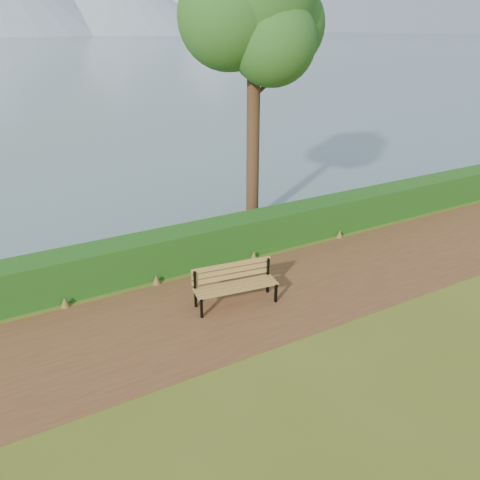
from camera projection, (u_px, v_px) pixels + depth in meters
ground at (238, 313)px, 10.05m from camera, size 140.00×140.00×0.00m
path at (231, 307)px, 10.29m from camera, size 40.00×3.40×0.01m
hedge at (189, 247)px, 11.91m from camera, size 32.00×0.85×1.00m
bench at (234, 282)px, 10.23m from camera, size 1.89×0.79×0.92m
tree at (254, 10)px, 12.10m from camera, size 4.20×3.49×8.08m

